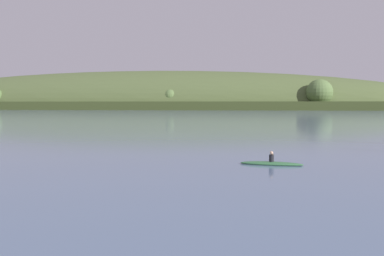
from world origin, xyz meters
TOP-DOWN VIEW (x-y plane):
  - far_shoreline_hill at (-40.50, 265.99)m, footprint 525.00×111.62m
  - canoe_with_paddler at (1.05, 23.58)m, footprint 4.22×1.80m

SIDE VIEW (x-z plane):
  - canoe_with_paddler at x=1.05m, z-range -0.42..0.61m
  - far_shoreline_hill at x=-40.50m, z-range -25.90..26.45m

